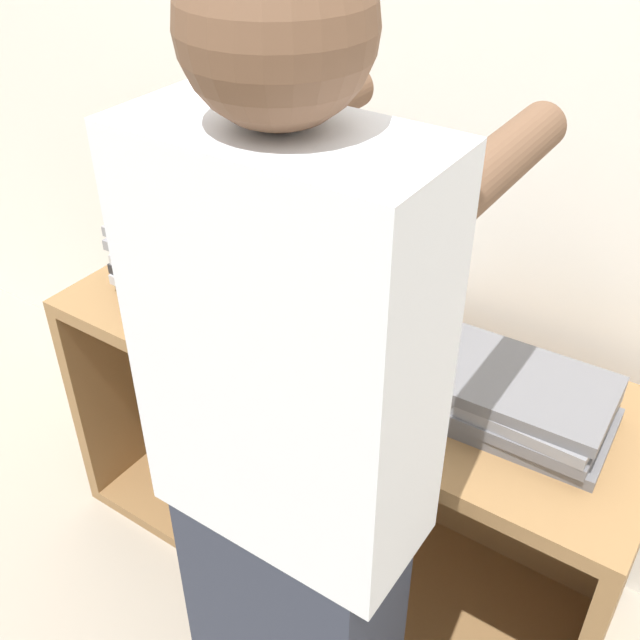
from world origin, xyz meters
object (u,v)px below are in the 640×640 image
Objects in this scene: laptop_stack_left at (197,262)px; laptop_stack_right at (511,397)px; laptop_open at (352,319)px; person at (294,495)px.

laptop_stack_right is (0.81, 0.00, -0.04)m from laptop_stack_left.
laptop_stack_left is 0.81m from laptop_stack_right.
laptop_stack_right is at bearing -8.21° from laptop_open.
laptop_stack_right is 0.52m from person.
person is (0.23, -0.54, 0.07)m from laptop_open.
person is (-0.17, -0.49, 0.07)m from laptop_stack_right.
laptop_stack_right is 0.24× the size of person.
laptop_stack_left is 0.80m from person.
laptop_open is 0.41m from laptop_stack_left.
person reaches higher than laptop_open.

